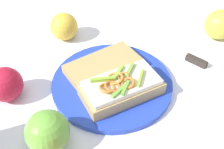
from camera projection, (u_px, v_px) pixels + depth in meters
name	position (u px, v px, depth m)	size (l,w,h in m)	color
ground_plane	(112.00, 85.00, 0.62)	(2.00, 2.00, 0.00)	white
plate	(112.00, 83.00, 0.62)	(0.27, 0.27, 0.01)	#243FBB
sandwich	(121.00, 87.00, 0.57)	(0.19, 0.13, 0.05)	tan
bread_slice_side	(103.00, 66.00, 0.63)	(0.17, 0.09, 0.02)	tan
apple_0	(219.00, 25.00, 0.73)	(0.08, 0.08, 0.08)	gold
apple_1	(47.00, 132.00, 0.48)	(0.08, 0.08, 0.08)	#68A939
apple_2	(5.00, 84.00, 0.57)	(0.07, 0.07, 0.07)	#B8172E
apple_4	(64.00, 27.00, 0.73)	(0.07, 0.07, 0.07)	gold
knife	(201.00, 64.00, 0.67)	(0.08, 0.10, 0.02)	silver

